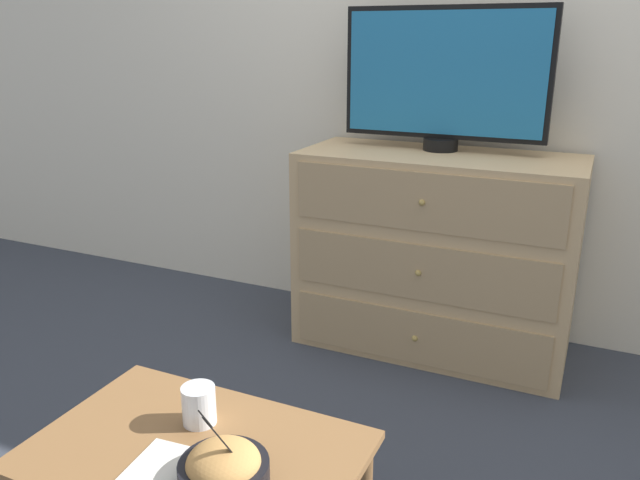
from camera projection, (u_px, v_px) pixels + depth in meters
ground_plane at (442, 319)px, 3.01m from camera, size 12.00×12.00×0.00m
wall_back at (463, 36)px, 2.63m from camera, size 12.00×0.05×2.60m
dresser at (435, 254)px, 2.64m from camera, size 1.13×0.51×0.85m
tv at (445, 77)px, 2.50m from camera, size 0.84×0.14×0.57m
coffee_table at (196, 479)px, 1.40m from camera, size 0.72×0.48×0.44m
takeout_bowl at (224, 467)px, 1.27m from camera, size 0.19×0.19×0.19m
drink_cup at (199, 407)px, 1.46m from camera, size 0.08×0.08×0.09m
napkin at (169, 473)px, 1.29m from camera, size 0.20×0.20×0.00m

